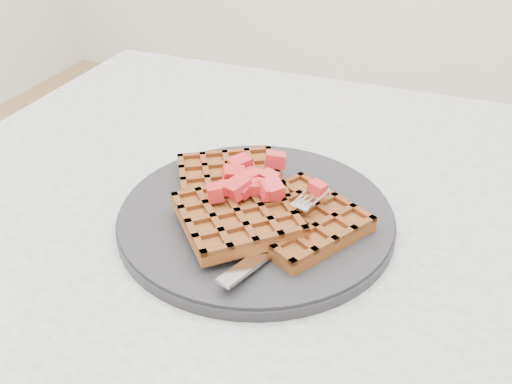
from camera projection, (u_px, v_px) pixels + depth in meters
table at (388, 309)px, 0.68m from camera, size 1.20×0.80×0.75m
plate at (256, 216)px, 0.63m from camera, size 0.30×0.30×0.02m
waffles at (255, 204)px, 0.61m from camera, size 0.25×0.23×0.03m
strawberry_pile at (256, 181)px, 0.60m from camera, size 0.15×0.15×0.02m
fork at (284, 235)px, 0.57m from camera, size 0.07×0.18×0.02m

